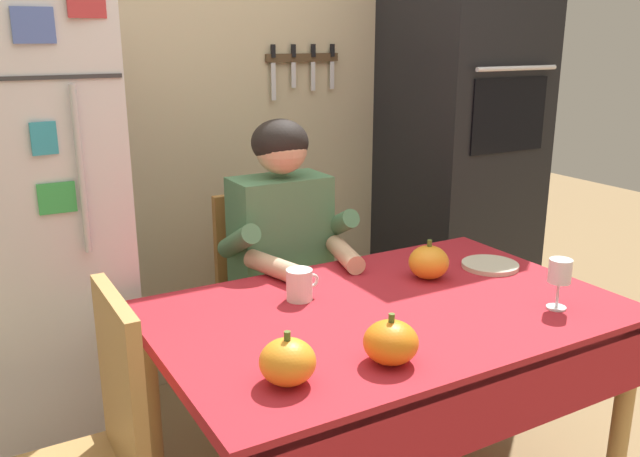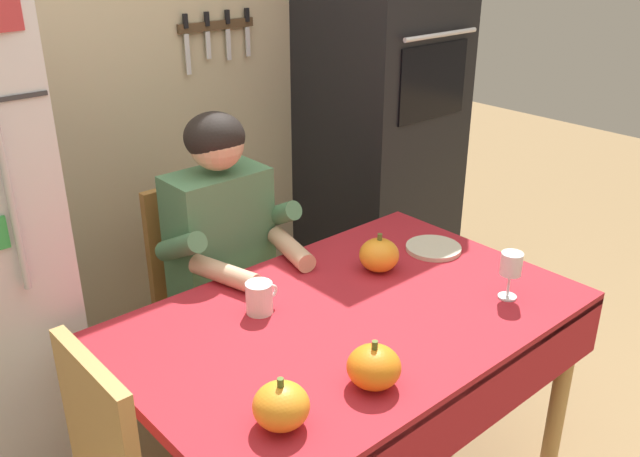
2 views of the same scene
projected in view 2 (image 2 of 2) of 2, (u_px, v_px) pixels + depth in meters
back_wall_assembly at (146, 66)px, 2.73m from camera, size 3.70×0.13×2.60m
wall_oven at (381, 103)px, 3.19m from camera, size 0.60×0.64×2.10m
dining_table at (355, 339)px, 2.09m from camera, size 1.40×0.90×0.74m
chair_behind_person at (207, 290)px, 2.67m from camera, size 0.40×0.40×0.93m
seated_person at (231, 254)px, 2.45m from camera, size 0.47×0.55×1.25m
coffee_mug at (260, 298)px, 2.06m from camera, size 0.11×0.08×0.10m
wine_glass at (511, 266)px, 2.11m from camera, size 0.07×0.07×0.16m
pumpkin_large at (374, 367)px, 1.73m from camera, size 0.14×0.14×0.13m
pumpkin_medium at (379, 255)px, 2.31m from camera, size 0.14×0.14×0.14m
pumpkin_small at (281, 406)px, 1.59m from camera, size 0.14×0.14×0.13m
serving_tray at (433, 248)px, 2.47m from camera, size 0.20×0.20×0.02m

